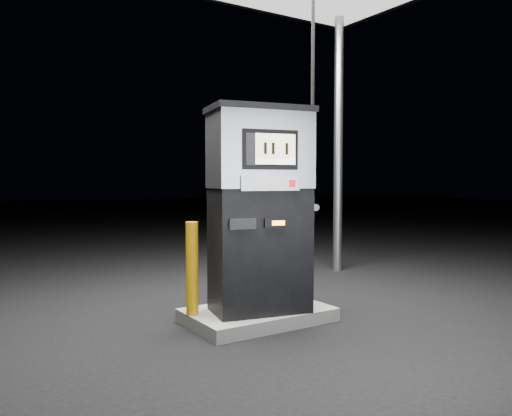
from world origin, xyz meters
TOP-DOWN VIEW (x-y plane):
  - ground at (0.00, 0.00)m, footprint 80.00×80.00m
  - pump_island at (0.00, 0.00)m, footprint 1.60×1.00m
  - fuel_dispenser at (-0.04, -0.10)m, footprint 1.31×0.89m
  - bollard_left at (-0.74, 0.17)m, footprint 0.16×0.16m
  - bollard_right at (0.74, 0.04)m, footprint 0.13×0.13m

SIDE VIEW (x-z plane):
  - ground at x=0.00m, z-range 0.00..0.00m
  - pump_island at x=0.00m, z-range 0.00..0.15m
  - bollard_right at x=0.74m, z-range 0.15..1.13m
  - bollard_left at x=-0.74m, z-range 0.15..1.16m
  - fuel_dispenser at x=-0.04m, z-range -1.04..3.66m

